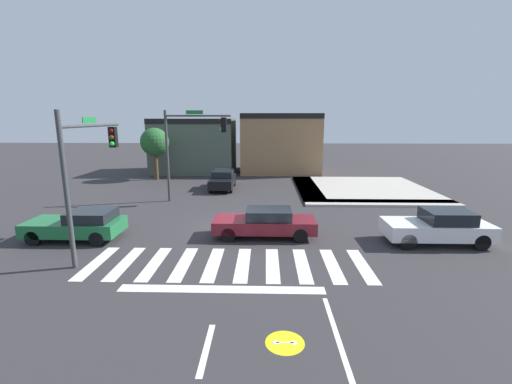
% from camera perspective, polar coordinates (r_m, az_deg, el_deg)
% --- Properties ---
extents(ground_plane, '(120.00, 120.00, 0.00)m').
position_cam_1_polar(ground_plane, '(17.85, -3.09, -5.91)').
color(ground_plane, '#302D30').
extents(crosswalk_near, '(10.79, 3.18, 0.01)m').
position_cam_1_polar(crosswalk_near, '(13.66, -4.63, -11.75)').
color(crosswalk_near, silver).
rests_on(crosswalk_near, ground_plane).
extents(bike_detector_marking, '(1.00, 1.00, 0.01)m').
position_cam_1_polar(bike_detector_marking, '(9.49, 4.78, -23.50)').
color(bike_detector_marking, yellow).
rests_on(bike_detector_marking, ground_plane).
extents(curb_corner_northeast, '(10.00, 10.60, 0.15)m').
position_cam_1_polar(curb_corner_northeast, '(27.81, 16.26, 0.34)').
color(curb_corner_northeast, '#B2AA9E').
rests_on(curb_corner_northeast, ground_plane).
extents(storefront_row, '(16.88, 6.15, 5.95)m').
position_cam_1_polar(storefront_row, '(36.11, -2.81, 7.91)').
color(storefront_row, '#4C564C').
rests_on(storefront_row, ground_plane).
extents(traffic_signal_northwest, '(4.32, 0.32, 6.00)m').
position_cam_1_polar(traffic_signal_northwest, '(23.19, -10.70, 8.54)').
color(traffic_signal_northwest, '#383A3D').
rests_on(traffic_signal_northwest, ground_plane).
extents(traffic_signal_southwest, '(0.32, 4.93, 5.80)m').
position_cam_1_polar(traffic_signal_southwest, '(15.64, -25.79, 5.06)').
color(traffic_signal_southwest, '#383A3D').
rests_on(traffic_signal_southwest, ground_plane).
extents(car_green, '(4.20, 1.92, 1.39)m').
position_cam_1_polar(car_green, '(17.98, -27.22, -4.78)').
color(car_green, '#1E6638').
rests_on(car_green, ground_plane).
extents(car_white, '(4.52, 1.87, 1.53)m').
position_cam_1_polar(car_white, '(17.51, 27.86, -5.08)').
color(car_white, white).
rests_on(car_white, ground_plane).
extents(car_black, '(1.76, 4.15, 1.46)m').
position_cam_1_polar(car_black, '(27.39, -5.48, 2.04)').
color(car_black, black).
rests_on(car_black, ground_plane).
extents(car_maroon, '(4.79, 1.72, 1.35)m').
position_cam_1_polar(car_maroon, '(16.36, 1.54, -5.05)').
color(car_maroon, maroon).
rests_on(car_maroon, ground_plane).
extents(roadside_tree, '(2.52, 2.52, 4.66)m').
position_cam_1_polar(roadside_tree, '(32.54, -16.35, 7.83)').
color(roadside_tree, '#4C3823').
rests_on(roadside_tree, ground_plane).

